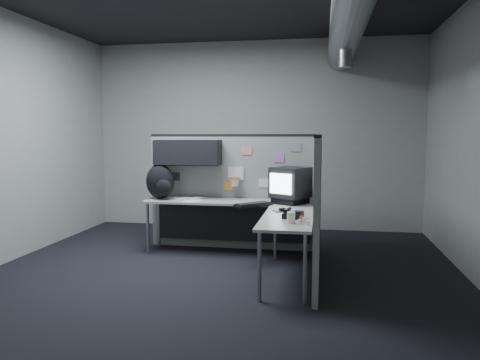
% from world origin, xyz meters
% --- Properties ---
extents(room, '(5.62, 5.62, 3.22)m').
position_xyz_m(room, '(0.56, 0.00, 2.10)').
color(room, black).
rests_on(room, ground).
extents(partition_back, '(2.44, 0.42, 1.63)m').
position_xyz_m(partition_back, '(-0.25, 1.23, 1.00)').
color(partition_back, gray).
rests_on(partition_back, ground).
extents(partition_right, '(0.07, 2.23, 1.63)m').
position_xyz_m(partition_right, '(1.10, 0.22, 0.82)').
color(partition_right, gray).
rests_on(partition_right, ground).
extents(desk, '(2.31, 2.11, 0.73)m').
position_xyz_m(desk, '(0.15, 0.70, 0.61)').
color(desk, '#9F9890').
rests_on(desk, ground).
extents(monitor, '(0.57, 0.57, 0.47)m').
position_xyz_m(monitor, '(0.74, 0.88, 0.97)').
color(monitor, black).
rests_on(monitor, desk).
extents(keyboard, '(0.48, 0.47, 0.04)m').
position_xyz_m(keyboard, '(0.30, 0.56, 0.75)').
color(keyboard, black).
rests_on(keyboard, desk).
extents(mouse, '(0.26, 0.24, 0.05)m').
position_xyz_m(mouse, '(0.70, 0.24, 0.75)').
color(mouse, black).
rests_on(mouse, desk).
extents(phone, '(0.23, 0.25, 0.10)m').
position_xyz_m(phone, '(0.84, -0.17, 0.77)').
color(phone, black).
rests_on(phone, desk).
extents(bottles, '(0.12, 0.14, 0.07)m').
position_xyz_m(bottles, '(0.96, -0.49, 0.76)').
color(bottles, silver).
rests_on(bottles, desk).
extents(cup, '(0.11, 0.11, 0.12)m').
position_xyz_m(cup, '(0.84, -0.48, 0.79)').
color(cup, beige).
rests_on(cup, desk).
extents(papers, '(0.69, 0.53, 0.01)m').
position_xyz_m(papers, '(-0.73, 1.03, 0.74)').
color(papers, white).
rests_on(papers, desk).
extents(backpack, '(0.46, 0.42, 0.49)m').
position_xyz_m(backpack, '(-1.06, 0.97, 0.97)').
color(backpack, black).
rests_on(backpack, desk).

